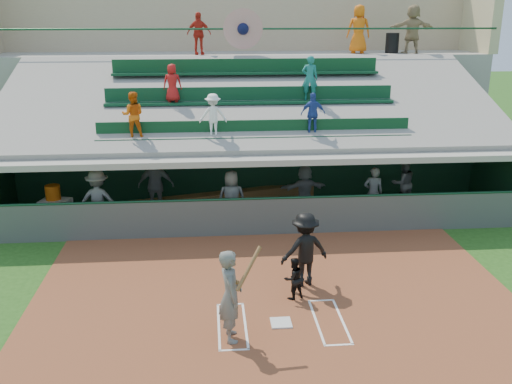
{
  "coord_description": "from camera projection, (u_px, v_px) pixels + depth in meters",
  "views": [
    {
      "loc": [
        -1.41,
        -10.43,
        6.25
      ],
      "look_at": [
        -0.23,
        3.5,
        1.8
      ],
      "focal_mm": 40.0,
      "sensor_mm": 36.0,
      "label": 1
    }
  ],
  "objects": [
    {
      "name": "dugout_player_d",
      "position": [
        304.0,
        190.0,
        18.05
      ],
      "size": [
        1.54,
        0.68,
        1.61
      ],
      "primitive_type": "imported",
      "rotation": [
        0.0,
        0.0,
        3.28
      ],
      "color": "#61645E",
      "rests_on": "dugout_floor"
    },
    {
      "name": "dugout_bench",
      "position": [
        253.0,
        195.0,
        19.44
      ],
      "size": [
        13.85,
        4.14,
        0.43
      ],
      "primitive_type": "cube",
      "rotation": [
        0.0,
        0.0,
        0.27
      ],
      "color": "olive",
      "rests_on": "dugout_floor"
    },
    {
      "name": "grandstand",
      "position": [
        246.0,
        123.0,
        21.2
      ],
      "size": [
        20.4,
        10.4,
        7.8
      ],
      "color": "#4B504C",
      "rests_on": "ground"
    },
    {
      "name": "dirt_slab",
      "position": [
        278.0,
        312.0,
        12.38
      ],
      "size": [
        11.0,
        9.0,
        0.02
      ],
      "primitive_type": "cube",
      "color": "brown",
      "rests_on": "ground"
    },
    {
      "name": "home_umpire",
      "position": [
        305.0,
        249.0,
        13.36
      ],
      "size": [
        1.28,
        0.91,
        1.79
      ],
      "primitive_type": "imported",
      "rotation": [
        0.0,
        0.0,
        3.37
      ],
      "color": "black",
      "rests_on": "dirt_slab"
    },
    {
      "name": "dugout_player_c",
      "position": [
        232.0,
        199.0,
        17.02
      ],
      "size": [
        0.86,
        0.58,
        1.72
      ],
      "primitive_type": "imported",
      "rotation": [
        0.0,
        0.0,
        3.11
      ],
      "color": "#525550",
      "rests_on": "dugout_floor"
    },
    {
      "name": "catcher",
      "position": [
        293.0,
        278.0,
        12.81
      ],
      "size": [
        0.59,
        0.54,
        0.98
      ],
      "primitive_type": "imported",
      "rotation": [
        0.0,
        0.0,
        3.57
      ],
      "color": "black",
      "rests_on": "dirt_slab"
    },
    {
      "name": "batters_box_chalk",
      "position": [
        281.0,
        323.0,
        11.9
      ],
      "size": [
        2.65,
        1.85,
        0.01
      ],
      "color": "white",
      "rests_on": "dirt_slab"
    },
    {
      "name": "concourse_slab",
      "position": [
        241.0,
        109.0,
        24.03
      ],
      "size": [
        20.0,
        3.0,
        4.6
      ],
      "primitive_type": "cube",
      "color": "gray",
      "rests_on": "ground"
    },
    {
      "name": "white_table",
      "position": [
        56.0,
        211.0,
        17.41
      ],
      "size": [
        0.98,
        0.83,
        0.74
      ],
      "primitive_type": "cube",
      "rotation": [
        0.0,
        0.0,
        -0.27
      ],
      "color": "silver",
      "rests_on": "dugout_floor"
    },
    {
      "name": "concourse_staff_b",
      "position": [
        359.0,
        29.0,
        22.9
      ],
      "size": [
        0.99,
        0.71,
        1.9
      ],
      "primitive_type": "imported",
      "rotation": [
        0.0,
        0.0,
        3.02
      ],
      "color": "orange",
      "rests_on": "concourse_slab"
    },
    {
      "name": "water_cooler",
      "position": [
        53.0,
        192.0,
        17.26
      ],
      "size": [
        0.45,
        0.45,
        0.45
      ],
      "primitive_type": "cylinder",
      "color": "#E15E0D",
      "rests_on": "white_table"
    },
    {
      "name": "dugout_player_b",
      "position": [
        156.0,
        185.0,
        17.95
      ],
      "size": [
        1.15,
        0.53,
        1.92
      ],
      "primitive_type": "imported",
      "rotation": [
        0.0,
        0.0,
        3.09
      ],
      "color": "#5B5E58",
      "rests_on": "dugout_floor"
    },
    {
      "name": "dugout_player_f",
      "position": [
        403.0,
        183.0,
        18.69
      ],
      "size": [
        0.88,
        0.73,
        1.64
      ],
      "primitive_type": "imported",
      "rotation": [
        0.0,
        0.0,
        3.28
      ],
      "color": "#52544F",
      "rests_on": "dugout_floor"
    },
    {
      "name": "dugout_floor",
      "position": [
        254.0,
        214.0,
        18.31
      ],
      "size": [
        16.0,
        3.5,
        0.04
      ],
      "primitive_type": "cube",
      "color": "gray",
      "rests_on": "ground"
    },
    {
      "name": "trash_bin",
      "position": [
        392.0,
        43.0,
        23.24
      ],
      "size": [
        0.53,
        0.53,
        0.8
      ],
      "primitive_type": "cylinder",
      "color": "black",
      "rests_on": "concourse_slab"
    },
    {
      "name": "concourse_staff_c",
      "position": [
        412.0,
        29.0,
        22.92
      ],
      "size": [
        1.8,
        0.65,
        1.91
      ],
      "primitive_type": "imported",
      "rotation": [
        0.0,
        0.0,
        3.09
      ],
      "color": "tan",
      "rests_on": "concourse_slab"
    },
    {
      "name": "ground",
      "position": [
        281.0,
        324.0,
        11.91
      ],
      "size": [
        100.0,
        100.0,
        0.0
      ],
      "primitive_type": "plane",
      "color": "#1F4A14",
      "rests_on": "ground"
    },
    {
      "name": "home_plate",
      "position": [
        281.0,
        323.0,
        11.9
      ],
      "size": [
        0.43,
        0.43,
        0.03
      ],
      "primitive_type": "cube",
      "color": "silver",
      "rests_on": "dirt_slab"
    },
    {
      "name": "batter_at_plate",
      "position": [
        231.0,
        295.0,
        11.08
      ],
      "size": [
        0.89,
        0.79,
        1.95
      ],
      "color": "#535551",
      "rests_on": "dirt_slab"
    },
    {
      "name": "dugout_player_e",
      "position": [
        373.0,
        193.0,
        17.67
      ],
      "size": [
        0.66,
        0.48,
        1.65
      ],
      "primitive_type": "imported",
      "rotation": [
        0.0,
        0.0,
        2.99
      ],
      "color": "#545651",
      "rests_on": "dugout_floor"
    },
    {
      "name": "concourse_staff_a",
      "position": [
        199.0,
        34.0,
        22.14
      ],
      "size": [
        1.01,
        0.59,
        1.61
      ],
      "primitive_type": "imported",
      "rotation": [
        0.0,
        0.0,
        2.92
      ],
      "color": "red",
      "rests_on": "concourse_slab"
    },
    {
      "name": "dugout_player_a",
      "position": [
        98.0,
        200.0,
        16.74
      ],
      "size": [
        1.21,
        0.74,
        1.82
      ],
      "primitive_type": "imported",
      "rotation": [
        0.0,
        0.0,
        3.09
      ],
      "color": "#5A5C57",
      "rests_on": "dugout_floor"
    }
  ]
}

